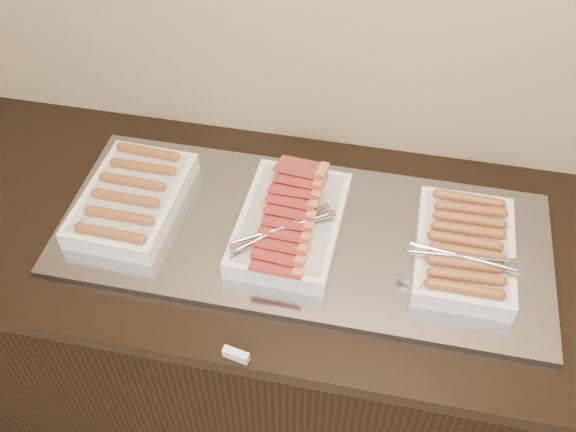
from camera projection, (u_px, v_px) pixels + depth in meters
The scene contains 6 objects.
counter at pixel (294, 332), 1.93m from camera, with size 2.06×0.76×0.90m.
warming_tray at pixel (303, 234), 1.59m from camera, with size 1.20×0.50×0.02m, color #9699A3.
dish_left at pixel (132, 198), 1.62m from camera, with size 0.24×0.36×0.07m.
dish_center at pixel (290, 222), 1.55m from camera, with size 0.26×0.39×0.10m.
dish_right at pixel (465, 249), 1.50m from camera, with size 0.26×0.34×0.08m.
label_holder at pixel (236, 355), 1.36m from camera, with size 0.06×0.02×0.02m, color silver.
Camera 1 is at (0.19, 1.11, 2.12)m, focal length 40.00 mm.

